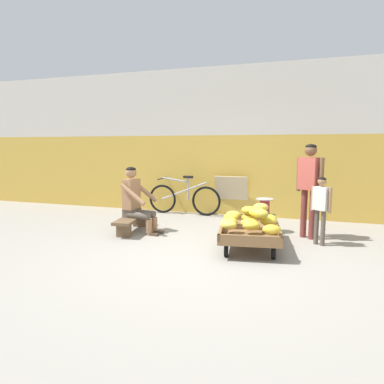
# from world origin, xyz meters

# --- Properties ---
(ground_plane) EXTENTS (80.00, 80.00, 0.00)m
(ground_plane) POSITION_xyz_m (0.00, 0.00, 0.00)
(ground_plane) COLOR gray
(back_wall) EXTENTS (16.00, 0.30, 3.16)m
(back_wall) POSITION_xyz_m (0.00, 3.13, 1.58)
(back_wall) COLOR gold
(back_wall) RESTS_ON ground
(banana_cart) EXTENTS (1.04, 1.55, 0.36)m
(banana_cart) POSITION_xyz_m (0.55, 0.72, 0.24)
(banana_cart) COLOR brown
(banana_cart) RESTS_ON ground
(banana_pile) EXTENTS (0.93, 1.11, 0.27)m
(banana_pile) POSITION_xyz_m (0.57, 0.61, 0.46)
(banana_pile) COLOR yellow
(banana_pile) RESTS_ON banana_cart
(low_bench) EXTENTS (0.43, 1.13, 0.27)m
(low_bench) POSITION_xyz_m (-1.56, 1.02, 0.20)
(low_bench) COLOR brown
(low_bench) RESTS_ON ground
(vendor_seated) EXTENTS (0.70, 0.52, 1.14)m
(vendor_seated) POSITION_xyz_m (-1.47, 1.01, 0.57)
(vendor_seated) COLOR #9E704C
(vendor_seated) RESTS_ON ground
(plastic_crate) EXTENTS (0.36, 0.28, 0.30)m
(plastic_crate) POSITION_xyz_m (0.66, 1.70, 0.15)
(plastic_crate) COLOR #19847F
(plastic_crate) RESTS_ON ground
(weighing_scale) EXTENTS (0.30, 0.30, 0.29)m
(weighing_scale) POSITION_xyz_m (0.66, 1.70, 0.45)
(weighing_scale) COLOR #28282D
(weighing_scale) RESTS_ON plastic_crate
(bicycle_near_left) EXTENTS (1.66, 0.48, 0.86)m
(bicycle_near_left) POSITION_xyz_m (-1.20, 2.75, 0.35)
(bicycle_near_left) COLOR black
(bicycle_near_left) RESTS_ON ground
(sign_board) EXTENTS (0.70, 0.29, 0.87)m
(sign_board) POSITION_xyz_m (-0.18, 2.97, 0.43)
(sign_board) COLOR #C6B289
(sign_board) RESTS_ON ground
(customer_adult) EXTENTS (0.41, 0.35, 1.53)m
(customer_adult) POSITION_xyz_m (1.37, 1.52, 0.95)
(customer_adult) COLOR brown
(customer_adult) RESTS_ON ground
(customer_child) EXTENTS (0.29, 0.23, 1.04)m
(customer_child) POSITION_xyz_m (1.54, 1.16, 0.64)
(customer_child) COLOR brown
(customer_child) RESTS_ON ground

